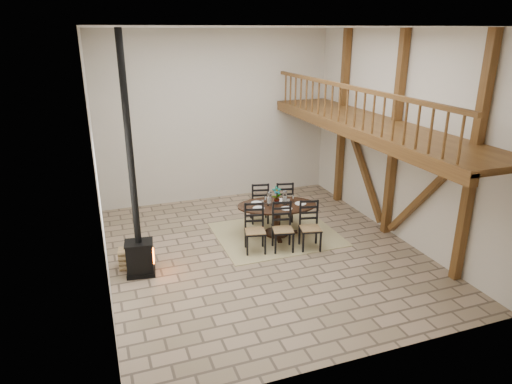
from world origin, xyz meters
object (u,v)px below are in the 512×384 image
object	(u,v)px
dining_table	(278,221)
wood_stove	(137,225)
log_basket	(132,258)
log_stack	(127,258)

from	to	relation	value
dining_table	wood_stove	distance (m)	3.61
dining_table	log_basket	world-z (taller)	dining_table
dining_table	log_stack	distance (m)	3.74
log_basket	log_stack	size ratio (longest dim) A/B	1.13
dining_table	log_stack	bearing A→B (deg)	-161.58
dining_table	log_basket	bearing A→B (deg)	-162.48
wood_stove	log_basket	distance (m)	1.07
dining_table	log_basket	xyz separation A→B (m)	(-3.60, -0.30, -0.25)
log_stack	log_basket	bearing A→B (deg)	31.76
wood_stove	log_stack	size ratio (longest dim) A/B	10.71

